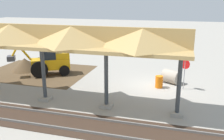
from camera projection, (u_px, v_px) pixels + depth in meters
The scene contains 8 objects.
ground_plane at pixel (153, 86), 19.03m from camera, with size 120.00×120.00×0.00m, color #9E998E.
dirt_work_zone at pixel (38, 72), 22.56m from camera, with size 9.03×7.00×0.01m, color brown.
rail_tracks at pixel (135, 132), 12.34m from camera, with size 60.00×2.58×0.15m.
stop_sign at pixel (185, 67), 17.86m from camera, with size 0.66×0.43×2.30m.
backhoe at pixel (49, 60), 21.50m from camera, with size 4.88×3.61×2.82m.
dirt_mound at pixel (25, 70), 23.23m from camera, with size 5.15×5.15×2.27m, color brown.
concrete_pipe at pixel (171, 77), 19.50m from camera, with size 1.62×1.53×1.06m.
traffic_barrel at pixel (159, 82), 18.51m from camera, with size 0.56×0.56×0.90m, color orange.
Camera 1 is at (-1.89, 18.13, 6.38)m, focal length 40.00 mm.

